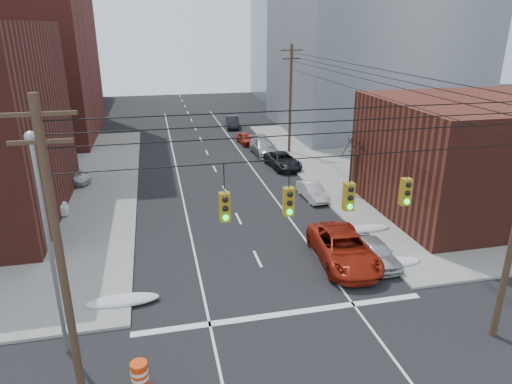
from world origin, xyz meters
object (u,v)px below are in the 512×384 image
parked_car_d (264,147)px  lot_car_b (61,177)px  parked_car_a (375,252)px  parked_car_b (312,191)px  parked_car_f (232,122)px  parked_car_c (283,161)px  lot_car_a (37,209)px  parked_car_e (246,138)px  construction_barrel (140,375)px  red_pickup (344,248)px

parked_car_d → lot_car_b: parked_car_d is taller
parked_car_a → parked_car_b: (-0.07, 10.47, -0.05)m
parked_car_d → parked_car_f: (-0.93, 13.67, -0.05)m
lot_car_b → parked_car_c: bearing=-72.9°
lot_car_a → parked_car_d: bearing=-63.3°
parked_car_a → parked_car_b: bearing=87.8°
parked_car_a → parked_car_b: parked_car_a is taller
parked_car_e → construction_barrel: (-11.30, -35.54, -0.04)m
parked_car_e → lot_car_b: bearing=-154.1°
parked_car_a → construction_barrel: (-12.90, -6.86, -0.10)m
lot_car_b → lot_car_a: bearing=-169.1°
red_pickup → lot_car_a: (-18.24, 10.30, -0.07)m
parked_car_a → lot_car_a: bearing=149.1°
parked_car_a → parked_car_e: 28.73m
parked_car_c → parked_car_d: (-0.62, 5.02, 0.08)m
construction_barrel → parked_car_d: bearing=68.3°
parked_car_b → parked_car_d: 13.42m
lot_car_a → parked_car_a: bearing=-125.8°
lot_car_a → parked_car_f: bearing=-41.9°
parked_car_f → lot_car_b: bearing=-126.6°
parked_car_b → lot_car_b: bearing=156.0°
red_pickup → construction_barrel: size_ratio=5.51×
lot_car_b → construction_barrel: bearing=-150.6°
parked_car_b → construction_barrel: bearing=-129.6°
red_pickup → parked_car_a: 1.81m
red_pickup → lot_car_b: (-17.80, 17.44, -0.05)m
lot_car_b → parked_car_d: bearing=-58.1°
parked_car_a → parked_car_d: parked_car_d is taller
parked_car_c → lot_car_b: 19.52m
parked_car_a → parked_car_e: parked_car_a is taller
red_pickup → lot_car_b: red_pickup is taller
construction_barrel → parked_car_f: bearing=75.7°
parked_car_d → parked_car_e: (-0.93, 4.81, -0.16)m
red_pickup → construction_barrel: red_pickup is taller
parked_car_a → lot_car_a: 22.69m
lot_car_a → parked_car_e: bearing=-53.2°
red_pickup → parked_car_a: bearing=-11.4°
parked_car_c → red_pickup: bearing=-101.0°
parked_car_c → parked_car_f: size_ratio=1.13×
parked_car_b → parked_car_f: parked_car_f is taller
red_pickup → lot_car_a: red_pickup is taller
parked_car_b → parked_car_e: parked_car_b is taller
parked_car_f → construction_barrel: (-11.30, -44.40, -0.16)m
parked_car_d → lot_car_a: bearing=-148.3°
parked_car_c → lot_car_b: (-19.50, -0.95, 0.12)m
parked_car_a → parked_car_c: (-0.05, 18.85, 0.02)m
red_pickup → parked_car_e: size_ratio=1.70×
parked_car_f → parked_car_c: bearing=-79.4°
parked_car_c → lot_car_b: size_ratio=1.05×
red_pickup → parked_car_f: 37.08m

